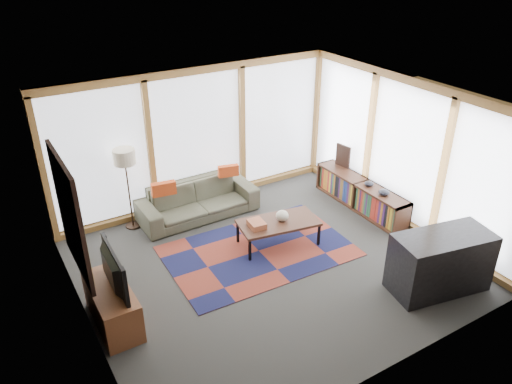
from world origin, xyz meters
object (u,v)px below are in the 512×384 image
bookshelf (360,195)px  television (107,271)px  bar_counter (440,262)px  coffee_table (278,233)px  floor_lamp (129,189)px  tv_console (113,306)px  sofa (198,200)px

bookshelf → television: 4.97m
television → bar_counter: bearing=-110.2°
coffee_table → television: size_ratio=1.34×
coffee_table → bar_counter: 2.55m
coffee_table → floor_lamp: bearing=136.6°
floor_lamp → coffee_table: 2.65m
tv_console → television: bearing=-45.7°
sofa → bar_counter: bar_counter is taller
tv_console → bar_counter: 4.58m
coffee_table → television: television is taller
floor_lamp → tv_console: floor_lamp is taller
sofa → coffee_table: sofa is taller
sofa → floor_lamp: size_ratio=1.46×
tv_console → bar_counter: size_ratio=0.81×
floor_lamp → coffee_table: floor_lamp is taller
floor_lamp → coffee_table: bearing=-43.4°
sofa → bar_counter: (2.08, -3.69, 0.13)m
floor_lamp → tv_console: 2.50m
tv_console → floor_lamp: bearing=65.6°
sofa → bookshelf: size_ratio=0.99×
sofa → tv_console: 2.95m
sofa → television: (-2.16, -2.00, 0.53)m
floor_lamp → television: 2.47m
bar_counter → coffee_table: bearing=133.3°
coffee_table → bookshelf: bearing=6.8°
coffee_table → bookshelf: bookshelf is taller
floor_lamp → tv_console: (-1.02, -2.24, -0.45)m
sofa → television: television is taller
television → bookshelf: bearing=-80.3°
coffee_table → tv_console: tv_console is taller
bookshelf → tv_console: tv_console is taller
coffee_table → bookshelf: 2.01m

